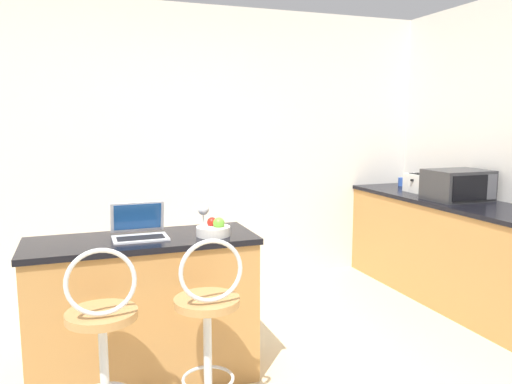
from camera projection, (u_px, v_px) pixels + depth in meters
wall_back at (176, 149)px, 4.58m from camera, size 12.00×0.06×2.60m
breakfast_bar at (144, 311)px, 2.97m from camera, size 1.32×0.52×0.89m
counter_right at (470, 256)px, 4.15m from camera, size 0.65×2.73×0.89m
bar_stool_near at (104, 352)px, 2.39m from camera, size 0.40×0.40×1.00m
bar_stool_far at (208, 337)px, 2.56m from camera, size 0.40×0.40×1.00m
laptop at (139, 229)px, 2.92m from camera, size 0.31×0.25×0.20m
microwave at (458, 185)px, 4.25m from camera, size 0.50×0.39×0.26m
toaster at (420, 183)px, 4.69m from camera, size 0.19×0.31×0.18m
mug_blue at (403, 182)px, 5.18m from camera, size 0.10×0.08×0.09m
wine_glass_tall at (203, 210)px, 3.17m from camera, size 0.07×0.07×0.15m
fruit_bowl at (214, 229)px, 2.96m from camera, size 0.20×0.20×0.11m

